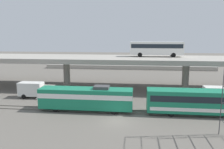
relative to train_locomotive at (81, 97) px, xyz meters
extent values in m
plane|color=#605B54|center=(6.05, -4.00, -2.19)|extent=(260.00, 260.00, 0.00)
cube|color=#59544C|center=(6.05, -0.75, -2.13)|extent=(110.00, 0.12, 0.12)
cube|color=#59544C|center=(6.05, 0.75, -2.13)|extent=(110.00, 0.12, 0.12)
cube|color=#197A56|center=(0.75, 0.00, -0.11)|extent=(15.01, 3.00, 3.20)
cube|color=white|center=(0.75, 0.00, 0.46)|extent=(15.01, 3.04, 0.77)
cone|color=white|center=(-6.76, 0.00, -0.43)|extent=(2.05, 2.85, 2.85)
cube|color=black|center=(-5.22, 0.00, 0.78)|extent=(2.05, 2.70, 1.02)
cube|color=#3F3F42|center=(3.31, 0.00, 1.74)|extent=(2.40, 1.80, 0.50)
cylinder|color=black|center=(-3.94, -1.35, -1.71)|extent=(0.96, 0.18, 0.96)
cylinder|color=black|center=(-3.94, 1.35, -1.71)|extent=(0.96, 0.18, 0.96)
cylinder|color=black|center=(5.44, -1.35, -1.71)|extent=(0.96, 0.18, 0.96)
cylinder|color=black|center=(5.44, 1.35, -1.71)|extent=(0.96, 0.18, 0.96)
cube|color=#197A56|center=(20.84, 0.00, -0.03)|extent=(20.72, 3.00, 3.40)
cube|color=black|center=(20.84, 0.00, 0.58)|extent=(19.89, 3.04, 0.95)
cube|color=white|center=(20.84, 0.00, -0.98)|extent=(19.89, 3.04, 0.54)
cylinder|color=black|center=(14.10, -1.35, -1.73)|extent=(0.92, 0.18, 0.92)
cylinder|color=black|center=(14.10, 1.35, -1.73)|extent=(0.92, 0.18, 0.92)
cube|color=#9E998E|center=(6.05, 16.00, 4.53)|extent=(96.00, 12.44, 1.03)
cylinder|color=#9E998E|center=(-7.55, 16.00, 0.91)|extent=(1.50, 1.50, 6.20)
cylinder|color=#9E998E|center=(19.65, 16.00, 0.91)|extent=(1.50, 1.50, 6.20)
cube|color=silver|center=(13.22, 18.00, 6.99)|extent=(12.00, 2.55, 2.90)
cube|color=black|center=(13.22, 18.00, 7.51)|extent=(11.52, 2.59, 0.93)
cube|color=black|center=(7.27, 18.00, 7.34)|extent=(0.08, 2.30, 1.74)
cylinder|color=black|center=(9.50, 16.78, 5.54)|extent=(1.00, 0.26, 1.00)
cylinder|color=black|center=(9.50, 19.21, 5.54)|extent=(1.00, 0.26, 1.00)
cylinder|color=black|center=(16.94, 16.78, 5.54)|extent=(1.00, 0.26, 1.00)
cylinder|color=black|center=(16.94, 19.21, 5.54)|extent=(1.00, 0.26, 1.00)
cube|color=#9E998C|center=(-8.20, 6.33, -0.75)|extent=(2.00, 2.30, 2.00)
cube|color=silver|center=(-11.70, 6.33, -0.45)|extent=(4.60, 2.30, 2.60)
cylinder|color=black|center=(-8.49, 7.42, -1.75)|extent=(0.88, 0.28, 0.88)
cylinder|color=black|center=(-8.49, 5.24, -1.75)|extent=(0.88, 0.28, 0.88)
cylinder|color=black|center=(-12.71, 7.42, -1.75)|extent=(0.88, 0.28, 0.88)
cylinder|color=black|center=(-12.71, 5.24, -1.75)|extent=(0.88, 0.28, 0.88)
cube|color=silver|center=(23.18, 6.33, -0.45)|extent=(4.60, 2.30, 2.60)
cylinder|color=black|center=(22.17, 7.42, -1.75)|extent=(0.88, 0.28, 0.88)
cylinder|color=black|center=(22.17, 5.24, -1.75)|extent=(0.88, 0.28, 0.88)
cylinder|color=#38383D|center=(19.03, -6.86, 3.89)|extent=(0.10, 0.10, 12.16)
cube|color=#9E998E|center=(6.05, 51.00, -1.48)|extent=(60.93, 13.47, 1.43)
cube|color=silver|center=(13.34, 51.35, -0.09)|extent=(4.24, 1.87, 0.70)
cube|color=#1E232B|center=(13.55, 51.35, 0.50)|extent=(1.87, 1.64, 0.48)
cylinder|color=black|center=(12.03, 50.47, -0.44)|extent=(0.64, 0.20, 0.64)
cylinder|color=black|center=(12.03, 52.24, -0.44)|extent=(0.64, 0.20, 0.64)
cylinder|color=black|center=(14.66, 50.47, -0.44)|extent=(0.64, 0.20, 0.64)
cylinder|color=black|center=(14.66, 52.24, -0.44)|extent=(0.64, 0.20, 0.64)
cube|color=#B7B7BC|center=(-19.27, 52.77, -0.09)|extent=(4.60, 1.77, 0.70)
cube|color=#1E232B|center=(-19.50, 52.77, 0.50)|extent=(2.02, 1.56, 0.48)
cylinder|color=black|center=(-17.85, 53.61, -0.44)|extent=(0.64, 0.20, 0.64)
cylinder|color=black|center=(-17.85, 51.93, -0.44)|extent=(0.64, 0.20, 0.64)
cylinder|color=black|center=(-20.70, 53.61, -0.44)|extent=(0.64, 0.20, 0.64)
cylinder|color=black|center=(-20.70, 51.93, -0.44)|extent=(0.64, 0.20, 0.64)
cube|color=maroon|center=(-18.66, 48.05, -0.09)|extent=(4.36, 1.83, 0.70)
cube|color=#1E232B|center=(-18.88, 48.05, 0.50)|extent=(1.92, 1.61, 0.48)
cylinder|color=black|center=(-17.31, 48.91, -0.44)|extent=(0.64, 0.20, 0.64)
cylinder|color=black|center=(-17.31, 47.18, -0.44)|extent=(0.64, 0.20, 0.64)
cylinder|color=black|center=(-20.01, 48.91, -0.44)|extent=(0.64, 0.20, 0.64)
cylinder|color=black|center=(-20.01, 47.18, -0.44)|extent=(0.64, 0.20, 0.64)
cube|color=#B7B7BC|center=(10.19, 54.06, -0.09)|extent=(4.01, 1.87, 0.70)
cube|color=#1E232B|center=(10.39, 54.06, 0.50)|extent=(1.77, 1.64, 0.48)
cylinder|color=black|center=(8.94, 53.17, -0.44)|extent=(0.64, 0.20, 0.64)
cylinder|color=black|center=(8.94, 54.94, -0.44)|extent=(0.64, 0.20, 0.64)
cylinder|color=black|center=(11.43, 53.17, -0.44)|extent=(0.64, 0.20, 0.64)
cylinder|color=black|center=(11.43, 54.94, -0.44)|extent=(0.64, 0.20, 0.64)
cube|color=navy|center=(29.45, 48.39, -0.09)|extent=(4.21, 1.86, 0.70)
cube|color=#1E232B|center=(29.66, 48.39, 0.50)|extent=(1.85, 1.63, 0.48)
cylinder|color=black|center=(28.14, 47.51, -0.44)|extent=(0.64, 0.20, 0.64)
cylinder|color=black|center=(28.14, 49.27, -0.44)|extent=(0.64, 0.20, 0.64)
cylinder|color=black|center=(30.76, 47.51, -0.44)|extent=(0.64, 0.20, 0.64)
cylinder|color=black|center=(30.76, 49.27, -0.44)|extent=(0.64, 0.20, 0.64)
cube|color=#515459|center=(14.10, 49.04, -0.09)|extent=(4.17, 1.83, 0.70)
cube|color=#1E232B|center=(13.89, 49.04, 0.50)|extent=(1.84, 1.61, 0.48)
cylinder|color=black|center=(15.39, 49.91, -0.44)|extent=(0.64, 0.20, 0.64)
cylinder|color=black|center=(15.39, 48.17, -0.44)|extent=(0.64, 0.20, 0.64)
cylinder|color=black|center=(12.80, 49.91, -0.44)|extent=(0.64, 0.20, 0.64)
cylinder|color=black|center=(12.80, 48.17, -0.44)|extent=(0.64, 0.20, 0.64)
cube|color=#9E998C|center=(31.30, 52.20, -0.09)|extent=(4.48, 1.88, 0.70)
cube|color=#1E232B|center=(31.52, 52.20, 0.50)|extent=(1.97, 1.65, 0.48)
cylinder|color=black|center=(29.91, 51.31, -0.44)|extent=(0.64, 0.20, 0.64)
cylinder|color=black|center=(29.91, 53.09, -0.44)|extent=(0.64, 0.20, 0.64)
cylinder|color=black|center=(32.68, 51.31, -0.44)|extent=(0.64, 0.20, 0.64)
cylinder|color=black|center=(32.68, 53.09, -0.44)|extent=(0.64, 0.20, 0.64)
cube|color=#515459|center=(3.13, 52.36, -0.09)|extent=(4.42, 1.89, 0.70)
cube|color=#1E232B|center=(2.91, 52.36, 0.50)|extent=(1.95, 1.66, 0.48)
cylinder|color=black|center=(4.50, 53.25, -0.44)|extent=(0.64, 0.20, 0.64)
cylinder|color=black|center=(4.50, 51.46, -0.44)|extent=(0.64, 0.20, 0.64)
cylinder|color=black|center=(1.76, 53.25, -0.44)|extent=(0.64, 0.20, 0.64)
cylinder|color=black|center=(1.76, 51.46, -0.44)|extent=(0.64, 0.20, 0.64)
cube|color=#2D5170|center=(6.05, 74.00, -2.19)|extent=(140.00, 36.00, 0.01)
camera|label=1|loc=(8.76, -33.75, 9.85)|focal=35.42mm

